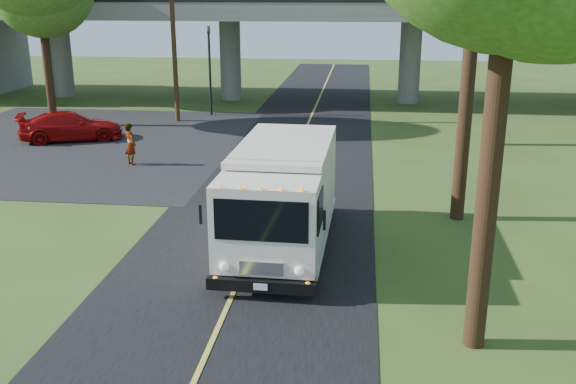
% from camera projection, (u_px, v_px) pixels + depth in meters
% --- Properties ---
extents(ground, '(120.00, 120.00, 0.00)m').
position_uv_depth(ground, '(207.00, 353.00, 13.21)').
color(ground, '#35491A').
rests_on(ground, ground).
extents(road, '(7.00, 90.00, 0.02)m').
position_uv_depth(road, '(274.00, 201.00, 22.68)').
color(road, black).
rests_on(road, ground).
extents(parking_lot, '(16.00, 18.00, 0.01)m').
position_uv_depth(parking_lot, '(75.00, 143.00, 31.48)').
color(parking_lot, black).
rests_on(parking_lot, ground).
extents(lane_line, '(0.12, 90.00, 0.01)m').
position_uv_depth(lane_line, '(274.00, 201.00, 22.68)').
color(lane_line, gold).
rests_on(lane_line, road).
extents(overpass, '(54.00, 10.00, 7.30)m').
position_uv_depth(overpass, '(319.00, 32.00, 42.17)').
color(overpass, slate).
rests_on(overpass, ground).
extents(traffic_signal, '(0.18, 0.22, 5.20)m').
position_uv_depth(traffic_signal, '(210.00, 61.00, 37.55)').
color(traffic_signal, black).
rests_on(traffic_signal, ground).
extents(utility_pole, '(1.60, 0.26, 9.00)m').
position_uv_depth(utility_pole, '(174.00, 39.00, 35.41)').
color(utility_pole, '#472D19').
rests_on(utility_pole, ground).
extents(step_van, '(2.77, 7.16, 2.98)m').
position_uv_depth(step_van, '(282.00, 194.00, 18.18)').
color(step_van, silver).
rests_on(step_van, ground).
extents(red_sedan, '(5.34, 3.68, 1.44)m').
position_uv_depth(red_sedan, '(71.00, 126.00, 31.83)').
color(red_sedan, '#920909').
rests_on(red_sedan, ground).
extents(pedestrian, '(0.78, 0.75, 1.80)m').
position_uv_depth(pedestrian, '(130.00, 144.00, 27.25)').
color(pedestrian, gray).
rests_on(pedestrian, ground).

